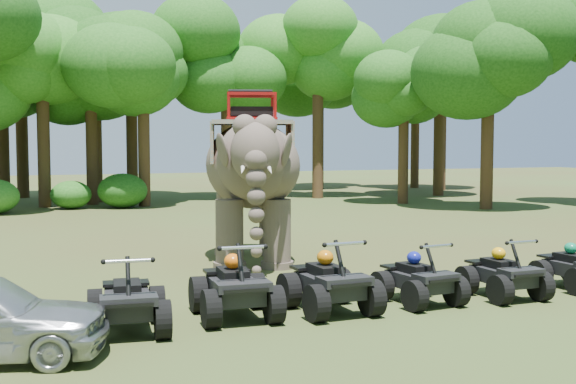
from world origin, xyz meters
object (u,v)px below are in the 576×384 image
at_px(atv_3, 418,272).
at_px(atv_1, 235,279).
at_px(atv_4, 503,267).
at_px(elephant, 252,176).
at_px(atv_2, 329,274).
at_px(atv_5, 576,261).
at_px(atv_0, 127,292).

bearing_deg(atv_3, atv_1, 171.04).
bearing_deg(atv_1, atv_4, 0.27).
bearing_deg(elephant, atv_4, -45.27).
distance_m(atv_2, atv_5, 5.54).
distance_m(atv_4, atv_5, 1.92).
xyz_separation_m(elephant, atv_1, (-2.09, -5.52, -1.50)).
relative_size(atv_1, atv_3, 1.13).
height_order(atv_1, atv_5, atv_1).
distance_m(atv_1, atv_4, 5.32).
bearing_deg(atv_3, elephant, 97.83).
bearing_deg(atv_2, atv_4, -4.54).
distance_m(atv_0, atv_2, 3.55).
xyz_separation_m(atv_4, atv_5, (1.91, 0.15, -0.01)).
bearing_deg(atv_0, atv_2, 7.89).
height_order(elephant, atv_2, elephant).
distance_m(atv_0, atv_3, 5.37).
bearing_deg(elephant, atv_1, -94.91).
relative_size(atv_1, atv_2, 1.00).
bearing_deg(atv_2, atv_3, -2.09).
bearing_deg(elephant, atv_2, -78.23).
distance_m(atv_2, atv_4, 3.63).
distance_m(atv_1, atv_2, 1.70).
distance_m(elephant, atv_0, 7.20).
height_order(atv_3, atv_5, atv_3).
bearing_deg(atv_5, elephant, 127.81).
xyz_separation_m(atv_1, atv_3, (3.51, -0.17, -0.08)).
xyz_separation_m(atv_2, atv_4, (3.62, -0.12, -0.07)).
bearing_deg(atv_2, atv_0, 179.23).
relative_size(atv_1, atv_5, 1.15).
bearing_deg(atv_2, atv_1, 171.14).
xyz_separation_m(atv_1, atv_4, (5.31, -0.31, -0.08)).
distance_m(atv_0, atv_1, 1.88).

